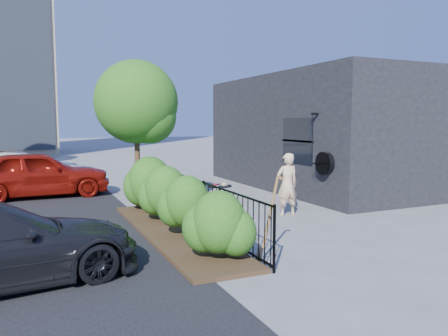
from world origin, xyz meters
name	(u,v)px	position (x,y,z in m)	size (l,w,h in m)	color
ground	(264,224)	(0.00, 0.00, 0.00)	(120.00, 120.00, 0.00)	gray
shop_building	(334,132)	(5.50, 4.50, 2.00)	(6.22, 9.00, 4.00)	black
fence	(204,205)	(-1.50, 0.00, 0.56)	(0.05, 6.05, 1.10)	black
planting_bed	(173,232)	(-2.20, 0.00, 0.04)	(1.30, 6.00, 0.08)	#382616
shrubs	(176,200)	(-2.10, 0.10, 0.70)	(1.10, 5.60, 1.24)	#206116
patio_tree	(139,107)	(-2.24, 2.76, 2.76)	(2.20, 2.20, 3.94)	#3F2B19
cafe_table	(220,195)	(-0.59, 1.23, 0.54)	(0.62, 0.62, 0.83)	black
woman	(287,184)	(1.00, 0.57, 0.80)	(0.58, 0.38, 1.60)	beige
shovel	(268,223)	(-1.26, -2.38, 0.65)	(0.49, 0.19, 1.48)	brown
car_red	(38,174)	(-4.71, 6.14, 0.74)	(1.75, 4.36, 1.48)	#9D170D
car_silver	(26,171)	(-5.05, 7.93, 0.66)	(1.39, 3.99, 1.32)	#B3B4B9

